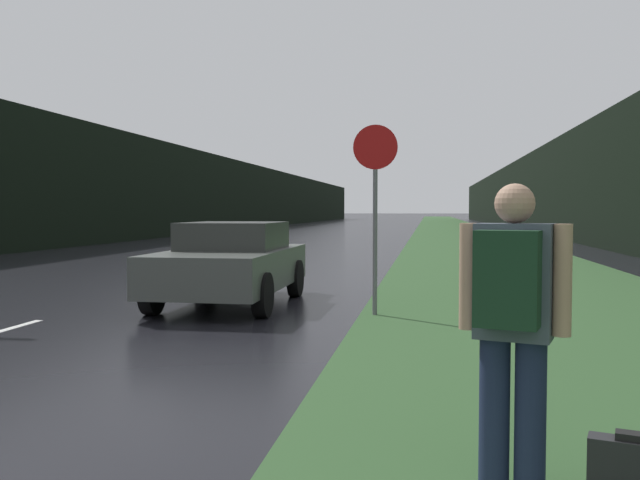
{
  "coord_description": "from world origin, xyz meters",
  "views": [
    {
      "loc": [
        5.61,
        -2.17,
        1.61
      ],
      "look_at": [
        3.05,
        13.7,
        0.89
      ],
      "focal_mm": 38.0,
      "sensor_mm": 36.0,
      "label": 1
    }
  ],
  "objects": [
    {
      "name": "suitcase",
      "position": [
        6.67,
        1.58,
        0.2
      ],
      "size": [
        0.45,
        0.25,
        0.43
      ],
      "rotation": [
        0.0,
        0.0,
        -0.29
      ],
      "color": "#232326",
      "rests_on": "ground_plane"
    },
    {
      "name": "lane_stripe_d",
      "position": [
        0.0,
        19.36,
        0.0
      ],
      "size": [
        0.12,
        3.0,
        0.01
      ],
      "primitive_type": "cube",
      "color": "silver",
      "rests_on": "ground_plane"
    },
    {
      "name": "car_passing_near",
      "position": [
        2.29,
        8.92,
        0.72
      ],
      "size": [
        1.95,
        4.05,
        1.4
      ],
      "rotation": [
        0.0,
        0.0,
        3.14
      ],
      "color": "#4C514C",
      "rests_on": "ground_plane"
    },
    {
      "name": "lane_stripe_c",
      "position": [
        0.0,
        12.36,
        0.0
      ],
      "size": [
        0.12,
        3.0,
        0.01
      ],
      "primitive_type": "cube",
      "color": "silver",
      "rests_on": "ground_plane"
    },
    {
      "name": "grass_verge",
      "position": [
        7.58,
        40.0,
        0.01
      ],
      "size": [
        6.0,
        240.0,
        0.02
      ],
      "primitive_type": "cube",
      "color": "#33562D",
      "rests_on": "ground_plane"
    },
    {
      "name": "hitchhiker_with_backpack",
      "position": [
        6.07,
        1.66,
        1.01
      ],
      "size": [
        0.59,
        0.5,
        1.76
      ],
      "rotation": [
        0.0,
        0.0,
        -0.29
      ],
      "color": "#1E2847",
      "rests_on": "ground_plane"
    },
    {
      "name": "treeline_far_side",
      "position": [
        -10.58,
        50.0,
        2.8
      ],
      "size": [
        2.0,
        140.0,
        5.6
      ],
      "primitive_type": "cube",
      "color": "black",
      "rests_on": "ground_plane"
    },
    {
      "name": "treeline_near_side",
      "position": [
        13.58,
        50.0,
        2.81
      ],
      "size": [
        2.0,
        140.0,
        5.63
      ],
      "primitive_type": "cube",
      "color": "black",
      "rests_on": "ground_plane"
    },
    {
      "name": "stop_sign",
      "position": [
        4.8,
        8.05,
        1.77
      ],
      "size": [
        0.67,
        0.07,
        2.89
      ],
      "color": "slate",
      "rests_on": "ground_plane"
    }
  ]
}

